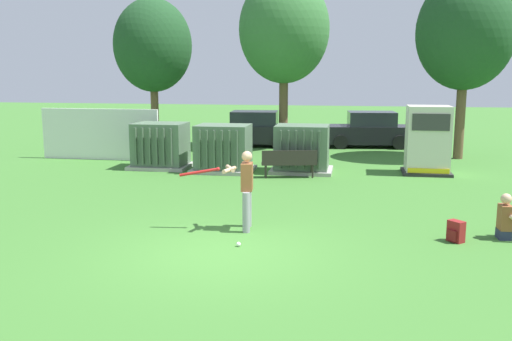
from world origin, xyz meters
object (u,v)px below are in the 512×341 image
object	(u,v)px
sports_ball	(239,244)
parked_car_leftmost	(252,130)
parked_car_left_of_center	(369,131)
park_bench	(289,162)
batter	(244,186)
backpack	(456,232)
generator_enclosure	(428,140)
transformer_west	(161,146)
transformer_mid_east	(302,149)
transformer_mid_west	(223,149)
seated_spectator	(510,221)

from	to	relation	value
sports_ball	parked_car_leftmost	world-z (taller)	parked_car_leftmost
parked_car_left_of_center	sports_ball	bearing A→B (deg)	-100.24
park_bench	sports_ball	world-z (taller)	park_bench
batter	parked_car_left_of_center	bearing A→B (deg)	78.44
parked_car_leftmost	backpack	bearing A→B (deg)	-64.18
parked_car_left_of_center	generator_enclosure	bearing A→B (deg)	-75.05
batter	transformer_west	bearing A→B (deg)	121.59
transformer_mid_east	parked_car_leftmost	size ratio (longest dim) A/B	0.49
parked_car_leftmost	generator_enclosure	bearing A→B (deg)	-40.50
sports_ball	parked_car_left_of_center	distance (m)	16.02
transformer_mid_east	generator_enclosure	size ratio (longest dim) A/B	0.91
transformer_mid_west	park_bench	bearing A→B (deg)	-18.82
transformer_mid_west	transformer_mid_east	bearing A→B (deg)	7.62
sports_ball	batter	bearing A→B (deg)	95.65
transformer_mid_east	seated_spectator	world-z (taller)	transformer_mid_east
transformer_mid_west	seated_spectator	bearing A→B (deg)	-41.52
transformer_mid_west	batter	bearing A→B (deg)	-73.07
transformer_west	backpack	bearing A→B (deg)	-40.09
generator_enclosure	parked_car_left_of_center	world-z (taller)	generator_enclosure
transformer_mid_west	generator_enclosure	world-z (taller)	generator_enclosure
seated_spectator	parked_car_left_of_center	size ratio (longest dim) A/B	0.22
transformer_west	transformer_mid_east	xyz separation A→B (m)	(5.09, 0.03, 0.00)
transformer_west	parked_car_left_of_center	xyz separation A→B (m)	(7.50, 7.14, -0.04)
transformer_mid_east	transformer_mid_west	bearing A→B (deg)	-172.38
backpack	parked_car_left_of_center	bearing A→B (deg)	95.63
backpack	parked_car_leftmost	bearing A→B (deg)	115.82
transformer_west	parked_car_leftmost	bearing A→B (deg)	71.81
backpack	transformer_mid_west	bearing A→B (deg)	132.32
transformer_west	parked_car_left_of_center	bearing A→B (deg)	43.60
transformer_mid_east	parked_car_left_of_center	distance (m)	7.51
transformer_mid_west	backpack	distance (m)	9.76
transformer_mid_east	seated_spectator	size ratio (longest dim) A/B	2.18
sports_ball	seated_spectator	size ratio (longest dim) A/B	0.09
backpack	batter	bearing A→B (deg)	177.92
backpack	parked_car_leftmost	world-z (taller)	parked_car_leftmost
transformer_mid_east	seated_spectator	bearing A→B (deg)	-55.16
sports_ball	backpack	xyz separation A→B (m)	(4.29, 1.08, 0.17)
backpack	transformer_west	bearing A→B (deg)	139.91
transformer_mid_west	transformer_mid_east	world-z (taller)	same
generator_enclosure	seated_spectator	bearing A→B (deg)	-84.14
transformer_mid_west	backpack	size ratio (longest dim) A/B	4.77
transformer_mid_west	parked_car_leftmost	size ratio (longest dim) A/B	0.49
transformer_mid_west	generator_enclosure	distance (m)	6.95
backpack	parked_car_leftmost	size ratio (longest dim) A/B	0.10
batter	park_bench	bearing A→B (deg)	87.66
transformer_mid_west	parked_car_left_of_center	distance (m)	9.05
transformer_mid_east	parked_car_left_of_center	size ratio (longest dim) A/B	0.48
transformer_west	park_bench	world-z (taller)	transformer_west
transformer_west	backpack	size ratio (longest dim) A/B	4.77
generator_enclosure	backpack	size ratio (longest dim) A/B	5.23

